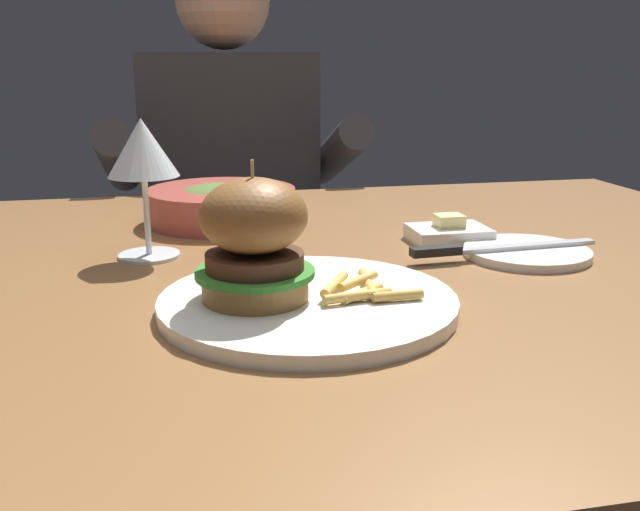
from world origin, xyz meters
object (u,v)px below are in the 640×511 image
at_px(burger_sandwich, 254,239).
at_px(table_knife, 488,248).
at_px(bread_plate, 527,252).
at_px(soup_bowl, 221,204).
at_px(main_plate, 306,303).
at_px(diner_person, 231,249).
at_px(butter_dish, 449,233).
at_px(wine_glass, 143,153).

relative_size(burger_sandwich, table_knife, 0.54).
relative_size(bread_plate, table_knife, 0.63).
xyz_separation_m(bread_plate, soup_bowl, (-0.34, 0.26, 0.02)).
height_order(main_plate, table_knife, table_knife).
xyz_separation_m(burger_sandwich, diner_person, (0.05, 0.90, -0.25)).
height_order(table_knife, soup_bowl, soup_bowl).
distance_m(bread_plate, butter_dish, 0.11).
relative_size(burger_sandwich, soup_bowl, 0.60).
distance_m(burger_sandwich, table_knife, 0.32).
bearing_deg(main_plate, butter_dish, 43.23).
height_order(wine_glass, soup_bowl, wine_glass).
relative_size(bread_plate, butter_dish, 1.51).
height_order(bread_plate, butter_dish, butter_dish).
distance_m(main_plate, table_knife, 0.27).
height_order(butter_dish, diner_person, diner_person).
bearing_deg(wine_glass, diner_person, 77.26).
relative_size(bread_plate, diner_person, 0.13).
xyz_separation_m(main_plate, butter_dish, (0.23, 0.21, 0.00)).
height_order(main_plate, butter_dish, butter_dish).
height_order(burger_sandwich, diner_person, diner_person).
relative_size(table_knife, diner_person, 0.20).
height_order(burger_sandwich, bread_plate, burger_sandwich).
bearing_deg(table_knife, wine_glass, 166.31).
xyz_separation_m(main_plate, soup_bowl, (-0.05, 0.39, 0.02)).
bearing_deg(bread_plate, soup_bowl, 142.26).
bearing_deg(main_plate, burger_sandwich, 176.52).
distance_m(wine_glass, butter_dish, 0.39).
height_order(burger_sandwich, butter_dish, burger_sandwich).
relative_size(burger_sandwich, wine_glass, 0.79).
bearing_deg(burger_sandwich, soup_bowl, 90.06).
bearing_deg(bread_plate, diner_person, 110.33).
relative_size(burger_sandwich, diner_person, 0.11).
distance_m(main_plate, butter_dish, 0.31).
relative_size(wine_glass, table_knife, 0.69).
distance_m(burger_sandwich, bread_plate, 0.37).
xyz_separation_m(burger_sandwich, bread_plate, (0.34, 0.13, -0.07)).
bearing_deg(table_knife, burger_sandwich, -156.70).
bearing_deg(wine_glass, burger_sandwich, -65.50).
relative_size(main_plate, wine_glass, 1.71).
relative_size(main_plate, butter_dish, 2.84).
xyz_separation_m(butter_dish, diner_person, (-0.22, 0.69, -0.19)).
bearing_deg(table_knife, diner_person, 106.83).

